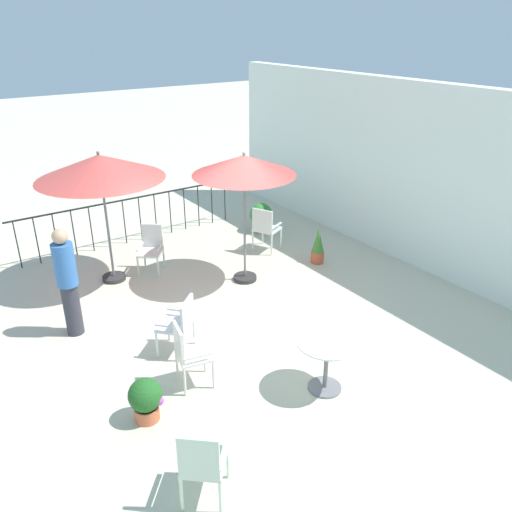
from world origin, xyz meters
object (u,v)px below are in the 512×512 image
Objects in this scene: patio_umbrella_1 at (100,168)px; patio_chair_3 at (180,321)px; patio_chair_2 at (265,226)px; potted_plant_1 at (318,246)px; potted_plant_2 at (261,216)px; standing_person at (67,281)px; patio_chair_4 at (151,246)px; patio_chair_0 at (188,352)px; cafe_table_0 at (327,355)px; patio_umbrella_0 at (244,167)px; potted_plant_0 at (146,399)px; patio_chair_1 at (202,461)px.

patio_chair_3 is (2.84, -0.01, -1.67)m from patio_umbrella_1.
patio_chair_2 is 1.23m from potted_plant_1.
potted_plant_2 is 5.31m from standing_person.
patio_chair_4 is at bearing 87.49° from patio_umbrella_1.
cafe_table_0 is at bearing 52.98° from patio_chair_0.
patio_umbrella_1 is 1.86m from patio_chair_4.
patio_chair_0 is 1.27× the size of potted_plant_1.
patio_umbrella_0 reaches higher than standing_person.
patio_chair_3 is at bearing -54.26° from patio_chair_2.
potted_plant_1 is (-2.27, 4.75, 0.04)m from potted_plant_0.
patio_chair_3 is at bearing -16.01° from patio_chair_4.
patio_chair_1 is (3.92, -3.11, -1.67)m from patio_umbrella_0.
patio_umbrella_0 reaches higher than potted_plant_2.
patio_chair_3 is at bearing 160.66° from patio_chair_0.
patio_chair_3 is at bearing -55.92° from patio_umbrella_0.
patio_chair_2 reaches higher than potted_plant_1.
patio_umbrella_0 is at bearing 132.78° from patio_chair_0.
standing_person is (-0.01, -3.24, -1.29)m from patio_umbrella_0.
patio_chair_0 is 1.07× the size of patio_chair_3.
patio_umbrella_0 is at bearing -96.76° from potted_plant_1.
patio_chair_1 is at bearing -22.24° from patio_chair_3.
standing_person is (-2.47, -0.14, 0.61)m from potted_plant_0.
potted_plant_1 is (1.07, 0.55, -0.20)m from patio_chair_2.
patio_umbrella_0 reaches higher than patio_chair_2.
patio_chair_4 is at bearing 154.73° from potted_plant_0.
patio_umbrella_1 reaches higher than patio_chair_4.
patio_umbrella_1 is 3.60m from patio_chair_2.
cafe_table_0 is 0.85× the size of patio_chair_2.
patio_chair_1 is 1.00× the size of patio_chair_2.
patio_chair_0 is 4.47m from potted_plant_1.
patio_umbrella_1 is 4.26× the size of potted_plant_0.
standing_person is at bearing -178.12° from patio_chair_1.
patio_chair_0 is 1.41× the size of potted_plant_2.
patio_chair_1 is at bearing -38.42° from patio_umbrella_0.
standing_person reaches higher than potted_plant_0.
standing_person reaches higher than patio_chair_1.
potted_plant_2 is at bearing 99.05° from patio_chair_4.
cafe_table_0 is 4.70m from patio_chair_4.
cafe_table_0 is at bearing 32.62° from patio_chair_3.
patio_chair_1 reaches higher than patio_chair_4.
patio_chair_2 is at bearing 131.54° from patio_chair_0.
potted_plant_0 is at bearing -64.47° from potted_plant_1.
patio_chair_0 is (2.17, -2.35, -1.68)m from patio_umbrella_0.
potted_plant_1 is at bearing 83.24° from patio_umbrella_0.
patio_umbrella_1 is 2.56× the size of patio_chair_1.
patio_umbrella_1 reaches higher than potted_plant_2.
patio_umbrella_0 is at bearing 124.08° from patio_chair_3.
potted_plant_2 is 0.38× the size of standing_person.
potted_plant_0 is (-0.82, -2.22, -0.22)m from cafe_table_0.
standing_person reaches higher than patio_chair_0.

